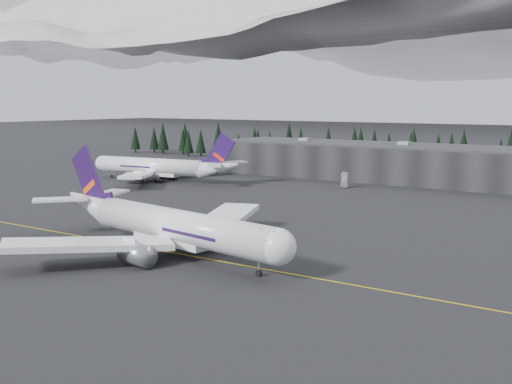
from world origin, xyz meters
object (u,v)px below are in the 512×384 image
Objects in this scene: jet_parked at (163,167)px; gse_vehicle_a at (345,186)px; terminal at (432,164)px; jet_main at (163,224)px.

gse_vehicle_a is at bearing -167.93° from jet_parked.
terminal is 2.67× the size of jet_parked.
jet_main reaches higher than gse_vehicle_a.
jet_parked reaches higher than terminal.
terminal is 30.52× the size of gse_vehicle_a.
jet_main is 1.06× the size of jet_parked.
terminal is 2.53× the size of jet_main.
jet_parked is (-72.62, 77.68, -0.30)m from jet_main.
jet_main is (-5.33, -127.37, -1.02)m from terminal.
terminal is at bearing 52.96° from gse_vehicle_a.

